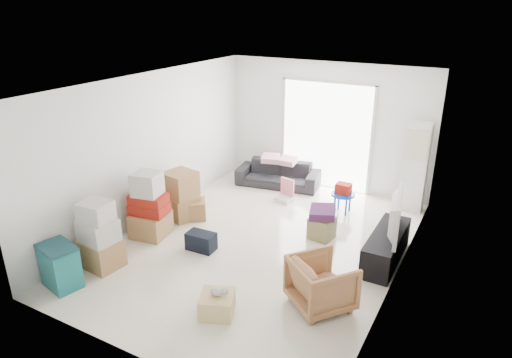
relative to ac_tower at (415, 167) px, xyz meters
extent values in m
cube|color=white|center=(-1.95, -2.65, -0.99)|extent=(4.50, 6.00, 0.24)
cube|color=white|center=(-1.95, -2.65, 1.95)|extent=(4.50, 6.00, 0.24)
cube|color=white|center=(-1.95, 0.47, 0.48)|extent=(4.50, 0.24, 2.70)
cube|color=white|center=(-1.95, -5.77, 0.48)|extent=(4.50, 0.24, 2.70)
cube|color=white|center=(-4.32, -2.65, 0.48)|extent=(0.24, 6.00, 2.70)
cube|color=white|center=(0.42, -2.65, 0.48)|extent=(0.24, 6.00, 2.70)
cube|color=white|center=(-1.95, 0.33, 0.27)|extent=(2.00, 0.01, 2.30)
cube|color=silver|center=(-2.95, 0.32, 0.27)|extent=(0.06, 0.04, 2.30)
cube|color=silver|center=(-0.95, 0.32, 0.27)|extent=(0.06, 0.04, 2.30)
cube|color=silver|center=(-1.95, 0.32, 1.42)|extent=(2.10, 0.04, 0.06)
cube|color=silver|center=(0.00, 0.00, 0.00)|extent=(0.45, 0.30, 1.75)
cube|color=black|center=(0.05, -2.16, -0.63)|extent=(0.44, 1.45, 0.48)
imported|color=black|center=(0.05, -2.16, -0.32)|extent=(0.85, 1.24, 0.15)
imported|color=#26262B|center=(-2.83, -0.15, -0.52)|extent=(1.87, 0.82, 0.71)
cube|color=#EAABC0|center=(-3.00, -0.19, -0.11)|extent=(0.46, 0.40, 0.12)
cube|color=#EAABC0|center=(-2.60, -0.14, -0.12)|extent=(0.31, 0.25, 0.11)
imported|color=#A26F48|center=(-0.42, -3.73, -0.49)|extent=(1.02, 1.01, 0.77)
cube|color=#15666B|center=(-3.85, -5.09, -0.72)|extent=(0.62, 0.50, 0.31)
cube|color=#15666B|center=(-3.85, -5.09, -0.42)|extent=(0.62, 0.50, 0.31)
cube|color=#0C333D|center=(-3.85, -5.09, -0.24)|extent=(0.64, 0.52, 0.04)
cube|color=#9A7445|center=(-3.75, -4.43, -0.65)|extent=(0.63, 0.54, 0.44)
cube|color=silver|center=(-3.75, -4.43, -0.26)|extent=(0.59, 0.51, 0.34)
cube|color=silver|center=(-3.75, -4.43, 0.06)|extent=(0.47, 0.43, 0.29)
cube|color=#9A7445|center=(-3.75, -3.30, -0.67)|extent=(0.66, 0.66, 0.42)
cube|color=red|center=(-3.75, -3.30, -0.36)|extent=(0.69, 0.52, 0.19)
cube|color=red|center=(-3.75, -3.30, -0.19)|extent=(0.66, 0.49, 0.17)
cube|color=silver|center=(-3.75, -3.30, 0.10)|extent=(0.52, 0.50, 0.40)
cube|color=#9A7445|center=(-3.72, -2.46, -0.66)|extent=(0.75, 0.69, 0.44)
cube|color=#9A7445|center=(-3.72, -2.46, -0.20)|extent=(0.62, 0.62, 0.47)
cube|color=#9A7445|center=(-3.50, -2.37, -0.70)|extent=(0.59, 0.59, 0.35)
cube|color=black|center=(-2.70, -3.28, -0.73)|extent=(0.48, 0.30, 0.30)
cube|color=#988A58|center=(-1.10, -1.95, -0.68)|extent=(0.43, 0.43, 0.38)
cube|color=#572257|center=(-1.10, -1.95, -0.42)|extent=(0.52, 0.52, 0.14)
cylinder|color=blue|center=(-1.13, -0.79, -0.50)|extent=(0.46, 0.46, 0.04)
cylinder|color=blue|center=(-1.01, -0.68, -0.70)|extent=(0.04, 0.04, 0.35)
cylinder|color=blue|center=(-1.24, -0.68, -0.70)|extent=(0.04, 0.04, 0.35)
cylinder|color=blue|center=(-1.24, -0.90, -0.70)|extent=(0.04, 0.04, 0.35)
cylinder|color=blue|center=(-1.01, -0.90, -0.70)|extent=(0.04, 0.04, 0.35)
cube|color=red|center=(-1.13, -0.79, -0.38)|extent=(0.28, 0.22, 0.20)
cube|color=silver|center=(-2.33, -0.86, -0.83)|extent=(0.39, 0.35, 0.08)
cube|color=#DE6D7E|center=(-2.33, -0.73, -0.61)|extent=(0.32, 0.10, 0.37)
cube|color=#DEC380|center=(-1.55, -4.55, -0.73)|extent=(0.57, 0.57, 0.29)
ellipsoid|color=#B2ADA8|center=(-1.55, -4.55, -0.54)|extent=(0.19, 0.13, 0.10)
cube|color=red|center=(-1.55, -4.55, -0.53)|extent=(0.14, 0.11, 0.03)
sphere|color=#B2ADA8|center=(-1.44, -4.52, -0.51)|extent=(0.10, 0.10, 0.10)
camera|label=1|loc=(1.28, -8.64, 2.97)|focal=32.00mm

